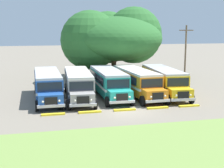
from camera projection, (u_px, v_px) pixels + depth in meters
The scene contains 14 objects.
ground_plane at pixel (126, 112), 28.06m from camera, with size 220.00×220.00×0.00m, color slate.
foreground_grass_strip at pixel (166, 148), 19.61m from camera, with size 80.00×9.96×0.01m, color olive.
parked_bus_slot_0 at pixel (48, 84), 32.90m from camera, with size 2.71×10.84×2.82m.
parked_bus_slot_1 at pixel (78, 83), 33.35m from camera, with size 3.26×10.92×2.82m.
parked_bus_slot_2 at pixel (109, 81), 34.48m from camera, with size 2.78×10.85×2.82m.
parked_bus_slot_3 at pixel (136, 81), 34.81m from camera, with size 3.05×10.89×2.82m.
parked_bus_slot_4 at pixel (164, 80), 35.46m from camera, with size 3.35×10.94×2.82m.
curb_wheelstop_0 at pixel (53, 114), 26.99m from camera, with size 2.00×0.36×0.15m, color yellow.
curb_wheelstop_1 at pixel (90, 112), 27.72m from camera, with size 2.00×0.36×0.15m, color yellow.
curb_wheelstop_2 at pixel (125, 110), 28.45m from camera, with size 2.00×0.36×0.15m, color yellow.
curb_wheelstop_3 at pixel (158, 108), 29.18m from camera, with size 2.00×0.36×0.15m, color yellow.
curb_wheelstop_4 at pixel (189, 106), 29.91m from camera, with size 2.00×0.36×0.15m, color yellow.
broad_shade_tree at pixel (113, 38), 45.58m from camera, with size 15.10×15.16×10.38m.
utility_pole at pixel (185, 55), 38.36m from camera, with size 1.80×0.20×7.62m.
Camera 1 is at (-7.62, -26.14, 7.30)m, focal length 51.11 mm.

